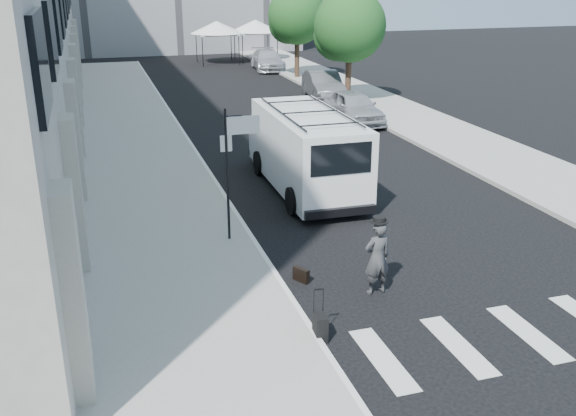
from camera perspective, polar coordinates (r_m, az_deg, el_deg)
ground at (r=15.23m, az=7.07°, el=-6.60°), size 120.00×120.00×0.00m
sidewalk_left at (r=29.16m, az=-13.79°, el=6.34°), size 4.50×48.00×0.15m
sidewalk_right at (r=36.16m, az=7.38°, el=9.41°), size 4.00×56.00×0.15m
sign_pole at (r=16.43m, az=-4.70°, el=5.46°), size 1.03×0.07×3.50m
tree_near at (r=35.18m, az=5.25°, el=15.60°), size 3.80×3.83×6.03m
tree_far at (r=43.63m, az=0.62°, el=16.60°), size 3.80×3.83×6.03m
tent_left at (r=51.42m, az=-6.37°, el=15.65°), size 4.00×4.00×3.20m
tent_right at (r=52.60m, az=-2.92°, el=15.85°), size 4.00×4.00×3.20m
businessman at (r=14.42m, az=7.93°, el=-4.42°), size 0.67×0.48×1.73m
briefcase at (r=15.10m, az=1.17°, el=-5.95°), size 0.32×0.44×0.34m
suitcase at (r=12.83m, az=2.88°, el=-10.54°), size 0.26×0.39×1.05m
cargo_van at (r=21.14m, az=1.55°, el=5.18°), size 2.53×6.93×2.57m
parked_car_a at (r=30.98m, az=5.86°, el=8.93°), size 1.85×4.51×1.53m
parked_car_b at (r=36.71m, az=3.17°, el=10.83°), size 2.26×4.91×1.56m
parked_car_c at (r=47.92m, az=-1.84°, el=13.02°), size 2.49×5.10×1.43m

